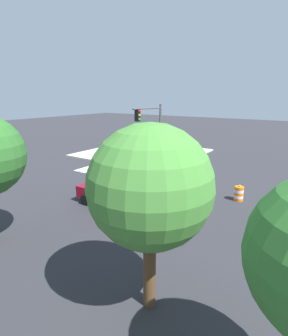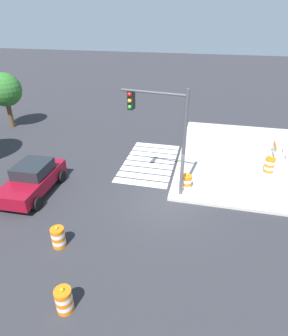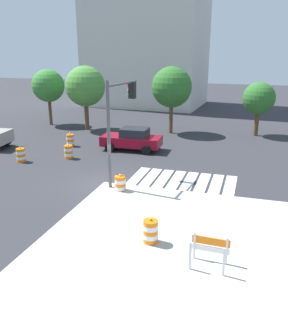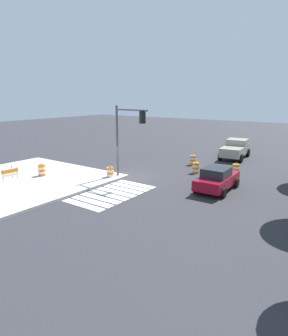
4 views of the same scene
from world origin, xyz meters
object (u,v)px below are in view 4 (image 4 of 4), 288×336
Objects in this scene: pickup_truck at (236,149)px; sports_car at (217,179)px; traffic_barrel_on_sidewalk at (42,170)px; traffic_light_pole at (127,129)px; construction_barricade at (9,173)px; traffic_barrel_crosswalk_end at (196,168)px; traffic_barrel_median_far at (193,160)px; traffic_barrel_median_near at (110,173)px; traffic_barrel_near_corner at (236,169)px.

sports_car is at bearing 12.98° from pickup_truck.
traffic_barrel_on_sidewalk is at bearing -30.89° from pickup_truck.
sports_car is 7.46m from traffic_light_pole.
traffic_barrel_crosswalk_end is at bearing 136.54° from construction_barricade.
traffic_barrel_crosswalk_end is 14.77m from construction_barricade.
construction_barricade is (18.91, -10.72, -0.25)m from pickup_truck.
traffic_barrel_median_far is (-2.63, -1.59, 0.00)m from traffic_barrel_crosswalk_end.
traffic_light_pole is (-0.52, 1.37, 3.46)m from traffic_barrel_median_near.
sports_car is 3.35× the size of construction_barricade.
pickup_truck is 14.67m from traffic_barrel_median_near.
pickup_truck is 5.99m from traffic_barrel_median_far.
sports_car reaches higher than traffic_barrel_on_sidewalk.
traffic_barrel_near_corner is 10.30m from traffic_barrel_median_near.
traffic_barrel_crosswalk_end is at bearing 31.22° from traffic_barrel_median_far.
traffic_barrel_near_corner is at bearing 128.64° from traffic_barrel_on_sidewalk.
sports_car is 7.76m from traffic_barrel_median_far.
construction_barricade is (7.28, -13.40, -0.09)m from sports_car.
sports_car is 0.79× the size of traffic_light_pole.
traffic_barrel_median_far is (-6.06, -4.84, -0.36)m from sports_car.
traffic_barrel_near_corner is 9.60m from traffic_light_pole.
traffic_barrel_crosswalk_end is 6.92m from traffic_light_pole.
traffic_light_pole reaches higher than traffic_barrel_crosswalk_end.
sports_car reaches higher than traffic_barrel_crosswalk_end.
traffic_barrel_median_near is 3.75m from traffic_light_pole.
traffic_barrel_crosswalk_end is at bearing -64.15° from traffic_barrel_near_corner.
construction_barricade is at bearing -61.48° from sports_car.
pickup_truck is 19.36m from traffic_barrel_on_sidewalk.
traffic_barrel_near_corner is 1.00× the size of traffic_barrel_on_sidewalk.
construction_barricade is (5.24, -5.42, 0.27)m from traffic_barrel_median_near.
traffic_barrel_median_near is 5.49m from traffic_barrel_on_sidewalk.
sports_car is 4.27× the size of traffic_barrel_median_near.
pickup_truck is 5.21× the size of traffic_barrel_median_far.
sports_car is at bearing 38.60° from traffic_barrel_median_far.
traffic_light_pole is (4.96, -3.36, 3.46)m from traffic_barrel_crosswalk_end.
sports_car is 13.57m from traffic_barrel_on_sidewalk.
traffic_barrel_on_sidewalk reaches higher than traffic_barrel_near_corner.
traffic_barrel_near_corner is 3.25m from traffic_barrel_crosswalk_end.
sports_car is 4.74m from traffic_barrel_crosswalk_end.
sports_car is 8.24m from traffic_barrel_median_near.
pickup_truck is 5.21× the size of traffic_barrel_median_near.
construction_barricade is (13.35, -8.56, 0.27)m from traffic_barrel_median_far.
traffic_barrel_near_corner is at bearing -176.23° from sports_car.
traffic_light_pole is (7.58, -1.77, 3.46)m from traffic_barrel_median_far.
traffic_barrel_median_near is 8.69m from traffic_barrel_median_far.
traffic_light_pole is (13.15, -3.93, 2.94)m from pickup_truck.
pickup_truck reaches higher than traffic_barrel_near_corner.
traffic_barrel_crosswalk_end is (8.20, -0.57, -0.52)m from pickup_truck.
sports_car is at bearing 111.54° from traffic_barrel_on_sidewalk.
sports_car is at bearing 102.98° from traffic_light_pole.
sports_car reaches higher than traffic_barrel_median_far.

